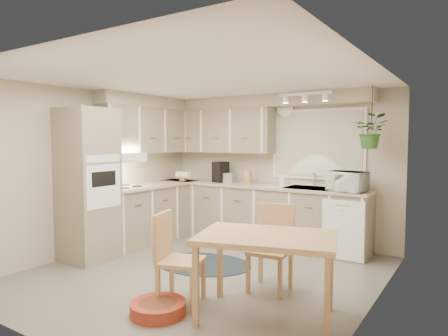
# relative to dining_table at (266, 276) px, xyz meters

# --- Properties ---
(floor) EXTENTS (4.20, 4.20, 0.00)m
(floor) POSITION_rel_dining_table_xyz_m (-1.22, 0.67, -0.39)
(floor) COLOR slate
(floor) RESTS_ON ground
(ceiling) EXTENTS (4.20, 4.20, 0.00)m
(ceiling) POSITION_rel_dining_table_xyz_m (-1.22, 0.67, 2.01)
(ceiling) COLOR white
(ceiling) RESTS_ON wall_back
(wall_back) EXTENTS (4.00, 0.04, 2.40)m
(wall_back) POSITION_rel_dining_table_xyz_m (-1.22, 2.77, 0.81)
(wall_back) COLOR #BCB19B
(wall_back) RESTS_ON floor
(wall_front) EXTENTS (4.00, 0.04, 2.40)m
(wall_front) POSITION_rel_dining_table_xyz_m (-1.22, -1.43, 0.81)
(wall_front) COLOR #BCB19B
(wall_front) RESTS_ON floor
(wall_left) EXTENTS (0.04, 4.20, 2.40)m
(wall_left) POSITION_rel_dining_table_xyz_m (-3.22, 0.67, 0.81)
(wall_left) COLOR #BCB19B
(wall_left) RESTS_ON floor
(wall_right) EXTENTS (0.04, 4.20, 2.40)m
(wall_right) POSITION_rel_dining_table_xyz_m (0.78, 0.67, 0.81)
(wall_right) COLOR #BCB19B
(wall_right) RESTS_ON floor
(base_cab_left) EXTENTS (0.60, 1.85, 0.90)m
(base_cab_left) POSITION_rel_dining_table_xyz_m (-2.92, 1.54, 0.06)
(base_cab_left) COLOR gray
(base_cab_left) RESTS_ON floor
(base_cab_back) EXTENTS (3.60, 0.60, 0.90)m
(base_cab_back) POSITION_rel_dining_table_xyz_m (-1.42, 2.47, 0.06)
(base_cab_back) COLOR gray
(base_cab_back) RESTS_ON floor
(counter_left) EXTENTS (0.64, 1.89, 0.04)m
(counter_left) POSITION_rel_dining_table_xyz_m (-2.91, 1.54, 0.53)
(counter_left) COLOR tan
(counter_left) RESTS_ON base_cab_left
(counter_back) EXTENTS (3.64, 0.64, 0.04)m
(counter_back) POSITION_rel_dining_table_xyz_m (-1.42, 2.46, 0.53)
(counter_back) COLOR tan
(counter_back) RESTS_ON base_cab_back
(oven_stack) EXTENTS (0.65, 0.65, 2.10)m
(oven_stack) POSITION_rel_dining_table_xyz_m (-2.90, 0.29, 0.66)
(oven_stack) COLOR gray
(oven_stack) RESTS_ON floor
(wall_oven_face) EXTENTS (0.02, 0.56, 0.58)m
(wall_oven_face) POSITION_rel_dining_table_xyz_m (-2.58, 0.29, 0.66)
(wall_oven_face) COLOR white
(wall_oven_face) RESTS_ON oven_stack
(upper_cab_left) EXTENTS (0.35, 2.00, 0.75)m
(upper_cab_left) POSITION_rel_dining_table_xyz_m (-3.05, 1.67, 1.43)
(upper_cab_left) COLOR gray
(upper_cab_left) RESTS_ON wall_left
(upper_cab_back) EXTENTS (2.00, 0.35, 0.75)m
(upper_cab_back) POSITION_rel_dining_table_xyz_m (-2.22, 2.59, 1.43)
(upper_cab_back) COLOR gray
(upper_cab_back) RESTS_ON wall_back
(soffit_left) EXTENTS (0.30, 2.00, 0.20)m
(soffit_left) POSITION_rel_dining_table_xyz_m (-3.07, 1.67, 1.91)
(soffit_left) COLOR #BCB19B
(soffit_left) RESTS_ON wall_left
(soffit_back) EXTENTS (3.60, 0.30, 0.20)m
(soffit_back) POSITION_rel_dining_table_xyz_m (-1.42, 2.62, 1.91)
(soffit_back) COLOR #BCB19B
(soffit_back) RESTS_ON wall_back
(cooktop) EXTENTS (0.52, 0.58, 0.02)m
(cooktop) POSITION_rel_dining_table_xyz_m (-2.90, 0.97, 0.55)
(cooktop) COLOR white
(cooktop) RESTS_ON counter_left
(range_hood) EXTENTS (0.40, 0.60, 0.14)m
(range_hood) POSITION_rel_dining_table_xyz_m (-2.92, 0.97, 1.01)
(range_hood) COLOR white
(range_hood) RESTS_ON upper_cab_left
(window_blinds) EXTENTS (1.40, 0.02, 1.00)m
(window_blinds) POSITION_rel_dining_table_xyz_m (-0.52, 2.74, 1.21)
(window_blinds) COLOR beige
(window_blinds) RESTS_ON wall_back
(window_frame) EXTENTS (1.50, 0.02, 1.10)m
(window_frame) POSITION_rel_dining_table_xyz_m (-0.52, 2.75, 1.21)
(window_frame) COLOR white
(window_frame) RESTS_ON wall_back
(sink) EXTENTS (0.70, 0.48, 0.10)m
(sink) POSITION_rel_dining_table_xyz_m (-0.52, 2.47, 0.51)
(sink) COLOR #9FA2A6
(sink) RESTS_ON counter_back
(dishwasher_front) EXTENTS (0.58, 0.02, 0.83)m
(dishwasher_front) POSITION_rel_dining_table_xyz_m (0.08, 2.16, 0.03)
(dishwasher_front) COLOR white
(dishwasher_front) RESTS_ON base_cab_back
(track_light_bar) EXTENTS (0.80, 0.04, 0.04)m
(track_light_bar) POSITION_rel_dining_table_xyz_m (-0.52, 2.22, 1.94)
(track_light_bar) COLOR white
(track_light_bar) RESTS_ON ceiling
(wall_clock) EXTENTS (0.30, 0.03, 0.30)m
(wall_clock) POSITION_rel_dining_table_xyz_m (-1.07, 2.74, 1.79)
(wall_clock) COLOR gold
(wall_clock) RESTS_ON wall_back
(dining_table) EXTENTS (1.44, 1.15, 0.79)m
(dining_table) POSITION_rel_dining_table_xyz_m (0.00, 0.00, 0.00)
(dining_table) COLOR tan
(dining_table) RESTS_ON floor
(chair_left) EXTENTS (0.55, 0.55, 0.93)m
(chair_left) POSITION_rel_dining_table_xyz_m (-0.87, -0.18, 0.07)
(chair_left) COLOR tan
(chair_left) RESTS_ON floor
(chair_back) EXTENTS (0.49, 0.49, 0.95)m
(chair_back) POSITION_rel_dining_table_xyz_m (-0.27, 0.63, 0.08)
(chair_back) COLOR tan
(chair_back) RESTS_ON floor
(braided_rug) EXTENTS (1.49, 1.22, 0.01)m
(braided_rug) POSITION_rel_dining_table_xyz_m (-1.45, 0.99, -0.39)
(braided_rug) COLOR black
(braided_rug) RESTS_ON floor
(pet_bed) EXTENTS (0.68, 0.68, 0.12)m
(pet_bed) POSITION_rel_dining_table_xyz_m (-0.89, -0.51, -0.33)
(pet_bed) COLOR #A53921
(pet_bed) RESTS_ON floor
(microwave) EXTENTS (0.55, 0.37, 0.35)m
(microwave) POSITION_rel_dining_table_xyz_m (0.06, 2.37, 0.72)
(microwave) COLOR white
(microwave) RESTS_ON counter_back
(soap_bottle) EXTENTS (0.09, 0.19, 0.08)m
(soap_bottle) POSITION_rel_dining_table_xyz_m (-1.04, 2.62, 0.59)
(soap_bottle) COLOR white
(soap_bottle) RESTS_ON counter_back
(hanging_plant) EXTENTS (0.50, 0.54, 0.37)m
(hanging_plant) POSITION_rel_dining_table_xyz_m (0.38, 2.37, 1.34)
(hanging_plant) COLOR #2D5D25
(hanging_plant) RESTS_ON ceiling
(coffee_maker) EXTENTS (0.24, 0.27, 0.35)m
(coffee_maker) POSITION_rel_dining_table_xyz_m (-2.14, 2.47, 0.72)
(coffee_maker) COLOR black
(coffee_maker) RESTS_ON counter_back
(toaster) EXTENTS (0.28, 0.19, 0.16)m
(toaster) POSITION_rel_dining_table_xyz_m (-2.04, 2.49, 0.63)
(toaster) COLOR #9FA2A6
(toaster) RESTS_ON counter_back
(knife_block) EXTENTS (0.10, 0.10, 0.22)m
(knife_block) POSITION_rel_dining_table_xyz_m (-1.62, 2.52, 0.65)
(knife_block) COLOR tan
(knife_block) RESTS_ON counter_back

